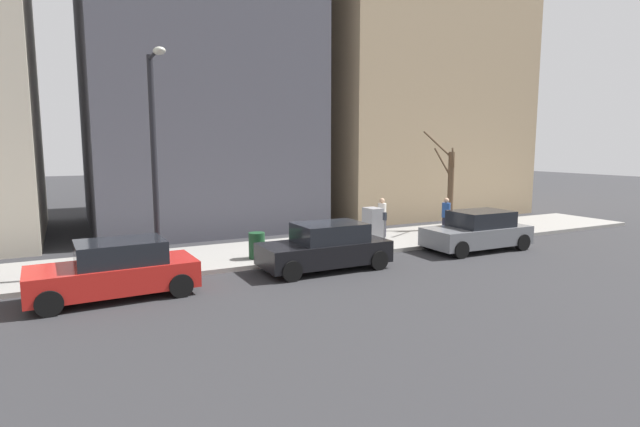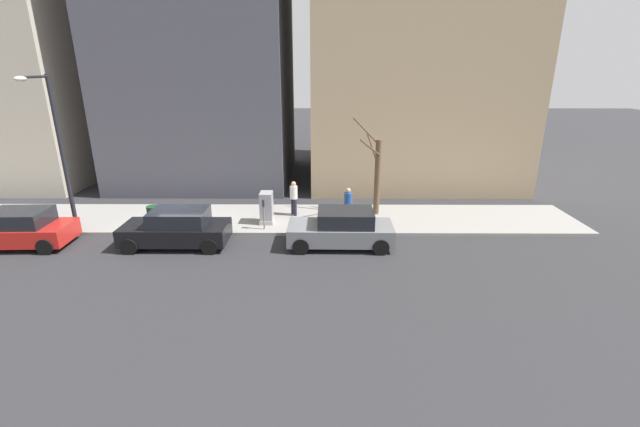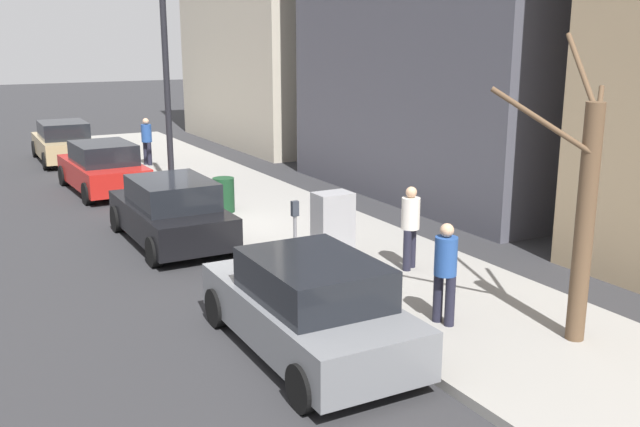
% 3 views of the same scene
% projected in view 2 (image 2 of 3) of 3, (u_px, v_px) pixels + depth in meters
% --- Properties ---
extents(ground_plane, '(120.00, 120.00, 0.00)m').
position_uv_depth(ground_plane, '(181.00, 236.00, 18.43)').
color(ground_plane, '#2B2B2D').
extents(sidewalk, '(4.00, 36.00, 0.15)m').
position_uv_depth(sidewalk, '(194.00, 219.00, 20.29)').
color(sidewalk, gray).
rests_on(sidewalk, ground).
extents(parked_car_grey, '(1.96, 4.22, 1.52)m').
position_uv_depth(parked_car_grey, '(342.00, 229.00, 17.18)').
color(parked_car_grey, slate).
rests_on(parked_car_grey, ground).
extents(parked_car_black, '(1.93, 4.21, 1.52)m').
position_uv_depth(parked_car_black, '(177.00, 229.00, 17.21)').
color(parked_car_black, black).
rests_on(parked_car_black, ground).
extents(parked_car_red, '(2.06, 4.27, 1.52)m').
position_uv_depth(parked_car_red, '(17.00, 229.00, 17.15)').
color(parked_car_red, red).
rests_on(parked_car_red, ground).
extents(parking_meter, '(0.14, 0.10, 1.35)m').
position_uv_depth(parking_meter, '(264.00, 211.00, 18.51)').
color(parking_meter, slate).
rests_on(parking_meter, sidewalk).
extents(utility_box, '(0.83, 0.61, 1.43)m').
position_uv_depth(utility_box, '(267.00, 208.00, 19.36)').
color(utility_box, '#A8A399').
rests_on(utility_box, sidewalk).
extents(streetlamp, '(1.97, 0.32, 6.50)m').
position_uv_depth(streetlamp, '(56.00, 142.00, 17.42)').
color(streetlamp, black).
rests_on(streetlamp, sidewalk).
extents(bare_tree, '(1.81, 1.33, 4.55)m').
position_uv_depth(bare_tree, '(377.00, 174.00, 20.15)').
color(bare_tree, brown).
rests_on(bare_tree, sidewalk).
extents(trash_bin, '(0.56, 0.56, 0.90)m').
position_uv_depth(trash_bin, '(154.00, 216.00, 19.09)').
color(trash_bin, '#14381E').
rests_on(trash_bin, sidewalk).
extents(pedestrian_near_meter, '(0.36, 0.39, 1.66)m').
position_uv_depth(pedestrian_near_meter, '(348.00, 204.00, 19.19)').
color(pedestrian_near_meter, '#1E1E2D').
rests_on(pedestrian_near_meter, sidewalk).
extents(pedestrian_midblock, '(0.36, 0.36, 1.66)m').
position_uv_depth(pedestrian_midblock, '(294.00, 196.00, 20.29)').
color(pedestrian_midblock, '#1E1E2D').
rests_on(pedestrian_midblock, sidewalk).
extents(office_block_center, '(10.17, 10.17, 17.80)m').
position_uv_depth(office_block_center, '(202.00, 32.00, 25.55)').
color(office_block_center, '#4C4C56').
rests_on(office_block_center, ground).
extents(office_tower_right, '(10.24, 10.24, 14.33)m').
position_uv_depth(office_tower_right, '(8.00, 62.00, 26.22)').
color(office_tower_right, '#BCB29E').
rests_on(office_tower_right, ground).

